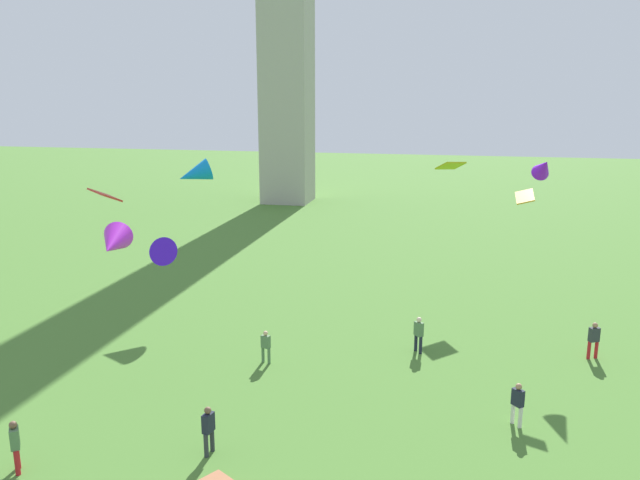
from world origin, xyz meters
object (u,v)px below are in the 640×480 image
kite_flying_1 (113,243)px  kite_flying_4 (105,195)px  kite_flying_2 (451,166)px  kite_flying_8 (170,254)px  person_1 (208,427)px  person_3 (266,345)px  person_4 (15,443)px  person_0 (518,402)px  kite_flying_6 (544,167)px  person_5 (419,333)px  kite_flying_5 (525,196)px  person_2 (594,338)px  kite_flying_3 (194,174)px

kite_flying_1 → kite_flying_4: 7.98m
kite_flying_2 → kite_flying_8: bearing=13.6°
person_1 → person_3: size_ratio=1.13×
kite_flying_4 → kite_flying_8: bearing=-12.4°
person_4 → kite_flying_1: kite_flying_1 is taller
person_0 → kite_flying_4: bearing=-148.9°
person_4 → person_0: bearing=75.6°
person_3 → person_1: bearing=112.0°
person_1 → kite_flying_6: 20.78m
kite_flying_6 → kite_flying_8: kite_flying_6 is taller
person_3 → kite_flying_8: 6.70m
person_1 → person_4: (-5.72, -2.31, 0.03)m
person_0 → kite_flying_2: (-2.97, 16.64, 6.84)m
person_4 → person_5: bearing=99.6°
kite_flying_5 → kite_flying_8: size_ratio=0.61×
kite_flying_5 → kite_flying_8: kite_flying_5 is taller
person_2 → kite_flying_8: bearing=177.7°
person_4 → kite_flying_8: size_ratio=0.91×
person_1 → person_0: bearing=121.9°
person_1 → kite_flying_6: kite_flying_6 is taller
person_2 → kite_flying_2: 13.64m
person_0 → kite_flying_6: bearing=130.1°
person_2 → person_3: person_2 is taller
person_2 → kite_flying_6: 8.70m
person_5 → kite_flying_4: 17.24m
person_0 → person_1: size_ratio=0.96×
person_4 → kite_flying_2: (13.20, 23.16, 6.77)m
kite_flying_2 → kite_flying_4: bearing=-13.7°
person_2 → kite_flying_8: kite_flying_8 is taller
person_1 → person_2: 18.32m
person_0 → person_3: size_ratio=1.08×
person_3 → kite_flying_1: kite_flying_1 is taller
person_3 → kite_flying_3: kite_flying_3 is taller
kite_flying_2 → kite_flying_6: (4.63, -5.70, 0.65)m
person_1 → kite_flying_2: size_ratio=0.93×
person_0 → person_2: bearing=109.4°
person_1 → kite_flying_8: size_ratio=0.89×
kite_flying_6 → kite_flying_5: bearing=-122.0°
kite_flying_3 → kite_flying_4: 6.39m
person_3 → kite_flying_5: 13.98m
person_5 → kite_flying_5: 8.16m
person_3 → kite_flying_3: (-7.05, 9.00, 6.54)m
kite_flying_4 → kite_flying_3: bearing=100.4°
person_2 → person_4: 24.31m
person_3 → kite_flying_2: kite_flying_2 is taller
kite_flying_8 → kite_flying_5: bearing=-155.2°
person_1 → kite_flying_2: 23.18m
person_4 → kite_flying_5: 23.31m
person_1 → kite_flying_1: 8.53m
person_1 → kite_flying_1: size_ratio=0.85×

